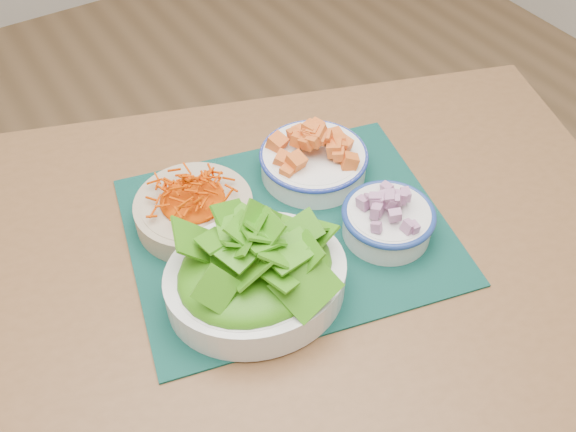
% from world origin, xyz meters
% --- Properties ---
extents(ground, '(4.00, 4.00, 0.00)m').
position_xyz_m(ground, '(0.00, 0.00, 0.00)').
color(ground, '#936E47').
rests_on(ground, ground).
extents(table, '(1.40, 1.16, 0.75)m').
position_xyz_m(table, '(-0.33, -0.31, 0.65)').
color(table, brown).
rests_on(table, ground).
extents(placemat, '(0.56, 0.50, 0.00)m').
position_xyz_m(placemat, '(-0.27, -0.28, 0.75)').
color(placemat, '#072A26').
rests_on(placemat, table).
extents(carrot_bowl, '(0.22, 0.22, 0.07)m').
position_xyz_m(carrot_bowl, '(-0.38, -0.19, 0.79)').
color(carrot_bowl, tan).
rests_on(carrot_bowl, placemat).
extents(squash_bowl, '(0.23, 0.23, 0.08)m').
position_xyz_m(squash_bowl, '(-0.16, -0.19, 0.79)').
color(squash_bowl, white).
rests_on(squash_bowl, placemat).
extents(lettuce_bowl, '(0.30, 0.27, 0.12)m').
position_xyz_m(lettuce_bowl, '(-0.37, -0.36, 0.81)').
color(lettuce_bowl, white).
rests_on(lettuce_bowl, placemat).
extents(onion_bowl, '(0.17, 0.17, 0.07)m').
position_xyz_m(onion_bowl, '(-0.14, -0.37, 0.79)').
color(onion_bowl, white).
rests_on(onion_bowl, placemat).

